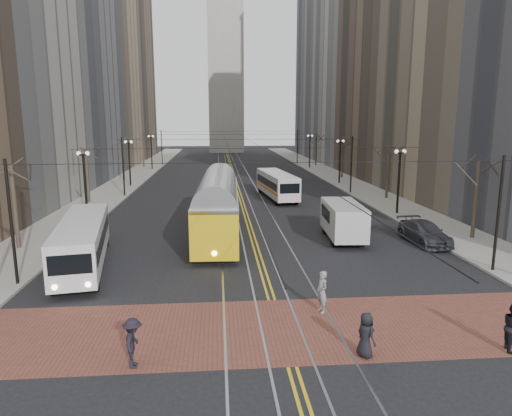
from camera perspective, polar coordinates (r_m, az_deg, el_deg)
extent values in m
plane|color=black|center=(23.11, 1.70, -10.53)|extent=(260.00, 260.00, 0.00)
cube|color=gray|center=(68.05, -15.42, 3.50)|extent=(5.00, 140.00, 0.15)
cube|color=gray|center=(69.14, 9.88, 3.85)|extent=(5.00, 140.00, 0.15)
cube|color=brown|center=(19.48, 3.08, -14.81)|extent=(25.00, 6.00, 0.01)
cube|color=gray|center=(66.95, -2.67, 3.71)|extent=(4.80, 130.00, 0.02)
cube|color=gold|center=(66.94, -2.67, 3.71)|extent=(0.42, 130.00, 0.01)
cube|color=slate|center=(71.69, -24.64, 16.86)|extent=(16.00, 20.00, 34.00)
cube|color=gray|center=(92.55, -21.96, 21.15)|extent=(20.00, 20.00, 52.00)
cube|color=brown|center=(110.40, -17.58, 16.49)|extent=(16.00, 20.00, 40.00)
cube|color=brown|center=(73.44, 18.45, 17.12)|extent=(16.00, 20.00, 34.00)
cube|color=#9A9991|center=(94.01, 14.91, 21.38)|extent=(20.00, 20.00, 52.00)
cube|color=slate|center=(111.54, 10.16, 16.75)|extent=(16.00, 20.00, 40.00)
cube|color=#B2AFA5|center=(124.92, -3.86, 19.96)|extent=(9.00, 9.00, 56.00)
cylinder|color=black|center=(41.32, -20.55, 2.39)|extent=(0.20, 0.20, 5.60)
cylinder|color=black|center=(60.68, -15.53, 5.22)|extent=(0.20, 0.20, 5.60)
cylinder|color=black|center=(80.35, -12.93, 6.66)|extent=(0.20, 0.20, 5.60)
cylinder|color=black|center=(42.93, 17.38, 2.89)|extent=(0.20, 0.20, 5.60)
cylinder|color=black|center=(61.79, 10.43, 5.54)|extent=(0.20, 0.20, 5.60)
cylinder|color=black|center=(81.19, 6.73, 6.91)|extent=(0.20, 0.20, 5.60)
cylinder|color=#382D23|center=(33.60, -27.91, -0.03)|extent=(0.28, 0.28, 5.60)
cylinder|color=#382D23|center=(49.50, -20.33, 3.72)|extent=(0.28, 0.28, 5.60)
cylinder|color=#382D23|center=(66.93, -16.28, 5.69)|extent=(0.28, 0.28, 5.60)
cylinder|color=#382D23|center=(84.59, -13.91, 6.82)|extent=(0.28, 0.28, 5.60)
cylinder|color=#382D23|center=(35.84, 25.74, 0.78)|extent=(0.28, 0.28, 5.60)
cylinder|color=#382D23|center=(51.05, 16.12, 4.18)|extent=(0.28, 0.28, 5.60)
cylinder|color=#382D23|center=(68.08, 10.74, 6.02)|extent=(0.28, 0.28, 5.60)
cylinder|color=#382D23|center=(85.51, 7.52, 7.09)|extent=(0.28, 0.28, 5.60)
cylinder|color=black|center=(66.41, -4.02, 8.83)|extent=(0.03, 120.00, 0.03)
cylinder|color=black|center=(66.53, -1.41, 8.85)|extent=(0.03, 120.00, 0.03)
cylinder|color=black|center=(26.10, -28.25, -1.78)|extent=(0.16, 0.16, 6.60)
cylinder|color=black|center=(52.66, -16.27, 4.91)|extent=(0.16, 0.16, 6.60)
cylinder|color=black|center=(88.13, -11.71, 7.40)|extent=(0.16, 0.16, 6.60)
cylinder|color=black|center=(28.44, 28.02, -0.80)|extent=(0.16, 0.16, 6.60)
cylinder|color=black|center=(53.86, 11.84, 5.24)|extent=(0.16, 0.16, 6.60)
cylinder|color=black|center=(88.86, 5.20, 7.61)|extent=(0.16, 0.16, 6.60)
cube|color=silver|center=(28.45, -20.82, -4.19)|extent=(4.18, 11.28, 2.76)
cube|color=gold|center=(33.78, -4.76, -0.42)|extent=(3.35, 15.48, 3.63)
cube|color=silver|center=(49.78, 2.61, 2.81)|extent=(3.49, 10.94, 2.80)
cube|color=#BCBCBC|center=(33.07, 10.84, -1.71)|extent=(2.67, 6.10, 2.64)
imported|color=#45494E|center=(56.93, 2.17, 3.11)|extent=(2.00, 4.12, 1.36)
imported|color=#B1B4B9|center=(64.29, 1.02, 4.02)|extent=(2.10, 4.31, 1.36)
imported|color=#383A3F|center=(33.84, 20.31, -2.90)|extent=(2.42, 5.28, 1.50)
imported|color=black|center=(17.50, 13.57, -15.16)|extent=(0.83, 0.97, 1.68)
imported|color=gray|center=(20.79, 8.24, -10.33)|extent=(0.61, 0.78, 1.89)
imported|color=black|center=(16.95, -15.12, -15.96)|extent=(0.68, 1.16, 1.78)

